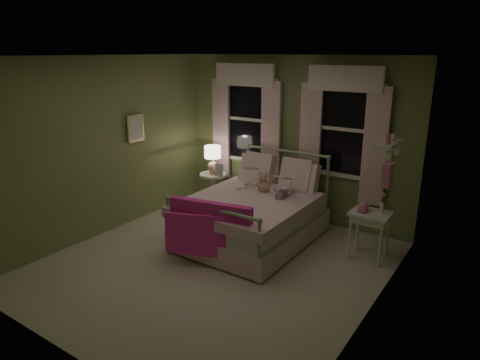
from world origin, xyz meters
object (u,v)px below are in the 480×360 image
Objects in this scene: child_right at (286,174)px; nightstand_right at (370,220)px; child_left at (253,170)px; bed at (254,215)px; nightstand_left at (213,187)px; table_lamp at (213,156)px; teddy_bear at (263,184)px.

nightstand_right is (1.29, -0.06, -0.40)m from child_right.
bed is at bearing 140.21° from child_left.
nightstand_right is (2.81, -0.30, 0.13)m from nightstand_left.
bed is at bearing -167.13° from nightstand_right.
teddy_bear is at bearing -17.59° from table_lamp.
child_left is 0.35m from teddy_bear.
nightstand_right is (1.85, -0.06, -0.37)m from child_left.
child_left reaches higher than table_lamp.
teddy_bear is 0.48× the size of nightstand_left.
bed is 6.55× the size of teddy_bear.
teddy_bear is (-0.28, -0.16, -0.15)m from child_right.
nightstand_right is at bearing 166.67° from child_right.
child_left is 1.09× the size of nightstand_right.
child_left reaches higher than teddy_bear.
nightstand_left is at bearing 173.96° from nightstand_right.
child_right is at bearing -163.39° from child_left.
teddy_bear is (0.00, 0.26, 0.41)m from bed.
child_left is 1.54× the size of table_lamp.
bed is 1.40m from nightstand_left.
nightstand_right is at bearing 3.48° from teddy_bear.
teddy_bear reaches higher than nightstand_right.
child_left is 0.56m from child_right.
child_right reaches higher than table_lamp.
child_left reaches higher than nightstand_right.
teddy_bear is at bearing -17.59° from nightstand_left.
bed is 3.18× the size of nightstand_right.
child_right is at bearing -8.76° from nightstand_left.
bed reaches higher than table_lamp.
teddy_bear is 1.35m from nightstand_left.
table_lamp is 2.85m from nightstand_right.
table_lamp is (0.00, 0.00, 0.54)m from nightstand_left.
nightstand_left is (-1.52, 0.23, -0.53)m from child_right.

